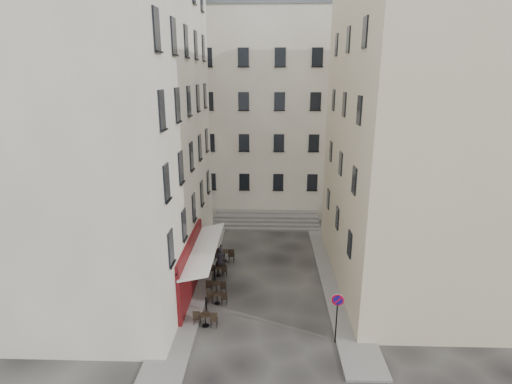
{
  "coord_description": "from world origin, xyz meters",
  "views": [
    {
      "loc": [
        0.09,
        -20.17,
        12.66
      ],
      "look_at": [
        -0.66,
        4.0,
        5.52
      ],
      "focal_mm": 28.0,
      "sensor_mm": 36.0,
      "label": 1
    }
  ],
  "objects_px": {
    "no_parking_sign": "(337,309)",
    "bistro_table_a": "(206,318)",
    "bistro_table_b": "(217,297)",
    "pedestrian": "(220,260)"
  },
  "relations": [
    {
      "from": "no_parking_sign",
      "to": "bistro_table_a",
      "type": "bearing_deg",
      "value": 178.6
    },
    {
      "from": "no_parking_sign",
      "to": "bistro_table_b",
      "type": "height_order",
      "value": "no_parking_sign"
    },
    {
      "from": "bistro_table_a",
      "to": "bistro_table_b",
      "type": "relative_size",
      "value": 1.09
    },
    {
      "from": "bistro_table_b",
      "to": "pedestrian",
      "type": "height_order",
      "value": "pedestrian"
    },
    {
      "from": "bistro_table_b",
      "to": "no_parking_sign",
      "type": "bearing_deg",
      "value": -27.79
    },
    {
      "from": "no_parking_sign",
      "to": "pedestrian",
      "type": "relative_size",
      "value": 1.38
    },
    {
      "from": "no_parking_sign",
      "to": "bistro_table_a",
      "type": "distance_m",
      "value": 6.81
    },
    {
      "from": "bistro_table_b",
      "to": "pedestrian",
      "type": "xyz_separation_m",
      "value": [
        -0.24,
        3.58,
        0.55
      ]
    },
    {
      "from": "bistro_table_a",
      "to": "pedestrian",
      "type": "xyz_separation_m",
      "value": [
        0.1,
        5.72,
        0.51
      ]
    },
    {
      "from": "no_parking_sign",
      "to": "bistro_table_a",
      "type": "height_order",
      "value": "no_parking_sign"
    }
  ]
}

